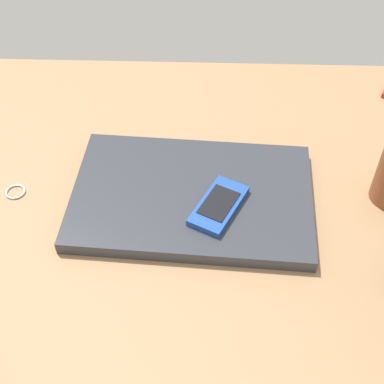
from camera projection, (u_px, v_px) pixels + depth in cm
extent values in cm
cube|color=#9E7751|center=(148.00, 219.00, 82.12)|extent=(120.00, 80.00, 3.00)
cube|color=#33353D|center=(192.00, 196.00, 81.82)|extent=(37.17, 25.37, 2.07)
cube|color=#1E479E|center=(219.00, 206.00, 78.44)|extent=(9.23, 11.51, 1.03)
cube|color=black|center=(219.00, 203.00, 78.02)|extent=(6.47, 7.51, 0.14)
torus|color=silver|center=(15.00, 192.00, 83.66)|extent=(3.15, 3.15, 0.36)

